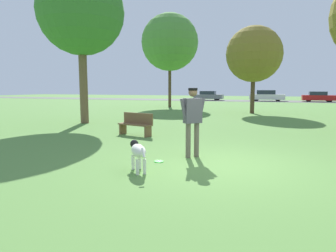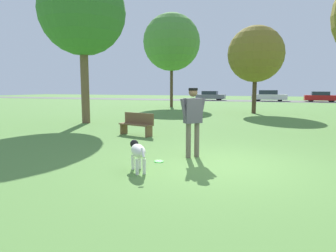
# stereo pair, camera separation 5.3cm
# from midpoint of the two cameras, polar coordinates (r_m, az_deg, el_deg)

# --- Properties ---
(ground_plane) EXTENTS (120.00, 120.00, 0.00)m
(ground_plane) POSITION_cam_midpoint_polar(r_m,az_deg,el_deg) (7.14, 9.83, -7.29)
(ground_plane) COLOR #56843D
(far_road_strip) EXTENTS (120.00, 6.00, 0.01)m
(far_road_strip) POSITION_cam_midpoint_polar(r_m,az_deg,el_deg) (42.40, 18.45, 4.52)
(far_road_strip) COLOR #5B5B59
(far_road_strip) RESTS_ON ground_plane
(person) EXTENTS (0.58, 0.57, 1.78)m
(person) POSITION_cam_midpoint_polar(r_m,az_deg,el_deg) (7.64, 4.52, 1.91)
(person) COLOR #665B4C
(person) RESTS_ON ground_plane
(dog) EXTENTS (0.74, 0.89, 0.63)m
(dog) POSITION_cam_midpoint_polar(r_m,az_deg,el_deg) (6.46, -5.97, -4.82)
(dog) COLOR silver
(dog) RESTS_ON ground_plane
(frisbee) EXTENTS (0.23, 0.23, 0.02)m
(frisbee) POSITION_cam_midpoint_polar(r_m,az_deg,el_deg) (7.31, -1.97, -6.76)
(frisbee) COLOR #33D838
(frisbee) RESTS_ON ground_plane
(tree_mid_center) EXTENTS (3.82, 3.82, 5.99)m
(tree_mid_center) POSITION_cam_midpoint_polar(r_m,az_deg,el_deg) (21.90, 15.99, 13.00)
(tree_mid_center) COLOR #4C3826
(tree_mid_center) RESTS_ON ground_plane
(tree_far_left) EXTENTS (5.15, 5.15, 8.45)m
(tree_far_left) POSITION_cam_midpoint_polar(r_m,az_deg,el_deg) (28.13, 0.29, 15.65)
(tree_far_left) COLOR #4C3826
(tree_far_left) RESTS_ON ground_plane
(tree_near_left) EXTENTS (4.20, 4.20, 7.57)m
(tree_near_left) POSITION_cam_midpoint_polar(r_m,az_deg,el_deg) (16.13, -16.35, 20.10)
(tree_near_left) COLOR brown
(tree_near_left) RESTS_ON ground_plane
(parked_car_grey) EXTENTS (4.10, 1.78, 1.32)m
(parked_car_grey) POSITION_cam_midpoint_polar(r_m,az_deg,el_deg) (43.61, 7.68, 5.75)
(parked_car_grey) COLOR slate
(parked_car_grey) RESTS_ON ground_plane
(parked_car_white) EXTENTS (4.56, 1.84, 1.46)m
(parked_car_white) POSITION_cam_midpoint_polar(r_m,az_deg,el_deg) (42.57, 18.27, 5.49)
(parked_car_white) COLOR white
(parked_car_white) RESTS_ON ground_plane
(parked_car_red) EXTENTS (3.93, 1.83, 1.31)m
(parked_car_red) POSITION_cam_midpoint_polar(r_m,az_deg,el_deg) (42.90, 26.70, 5.00)
(parked_car_red) COLOR red
(parked_car_red) RESTS_ON ground_plane
(park_bench) EXTENTS (1.46, 0.74, 0.84)m
(park_bench) POSITION_cam_midpoint_polar(r_m,az_deg,el_deg) (11.34, -6.21, 0.50)
(park_bench) COLOR brown
(park_bench) RESTS_ON ground_plane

